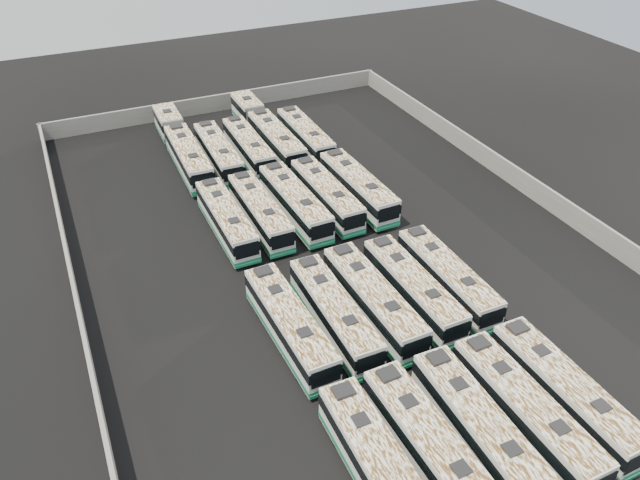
{
  "coord_description": "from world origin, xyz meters",
  "views": [
    {
      "loc": [
        -20.55,
        -40.17,
        32.97
      ],
      "look_at": [
        -1.66,
        1.05,
        1.6
      ],
      "focal_mm": 35.0,
      "sensor_mm": 36.0,
      "label": 1
    }
  ],
  "objects_px": {
    "bus_midfront_right": "(413,289)",
    "bus_back_right": "(266,130)",
    "bus_front_far_left": "(381,470)",
    "bus_back_left": "(218,153)",
    "bus_back_far_left": "(182,145)",
    "bus_midfront_left": "(334,313)",
    "bus_midback_left": "(260,212)",
    "bus_front_left": "(431,449)",
    "bus_back_center": "(249,147)",
    "bus_front_right": "(525,412)",
    "bus_midfront_far_left": "(290,325)",
    "bus_midback_center": "(295,203)",
    "bus_midfront_center": "(373,300)",
    "bus_midback_far_right": "(358,187)",
    "bus_front_center": "(480,431)",
    "bus_midfront_far_right": "(447,277)",
    "bus_midback_far_left": "(227,220)",
    "bus_midback_right": "(326,195)",
    "bus_front_far_right": "(565,392)",
    "bus_back_far_right": "(305,136)"
  },
  "relations": [
    {
      "from": "bus_midback_center",
      "to": "bus_back_right",
      "type": "relative_size",
      "value": 0.64
    },
    {
      "from": "bus_front_far_right",
      "to": "bus_back_far_right",
      "type": "bearing_deg",
      "value": 88.98
    },
    {
      "from": "bus_front_center",
      "to": "bus_back_far_right",
      "type": "distance_m",
      "value": 43.33
    },
    {
      "from": "bus_front_far_left",
      "to": "bus_midback_left",
      "type": "distance_m",
      "value": 29.5
    },
    {
      "from": "bus_front_left",
      "to": "bus_back_center",
      "type": "relative_size",
      "value": 1.04
    },
    {
      "from": "bus_front_far_left",
      "to": "bus_back_left",
      "type": "distance_m",
      "value": 42.81
    },
    {
      "from": "bus_midfront_far_left",
      "to": "bus_midback_center",
      "type": "height_order",
      "value": "bus_midback_center"
    },
    {
      "from": "bus_midfront_center",
      "to": "bus_back_left",
      "type": "relative_size",
      "value": 1.04
    },
    {
      "from": "bus_back_far_left",
      "to": "bus_back_right",
      "type": "bearing_deg",
      "value": 0.77
    },
    {
      "from": "bus_midback_right",
      "to": "bus_back_left",
      "type": "relative_size",
      "value": 1.01
    },
    {
      "from": "bus_front_left",
      "to": "bus_front_right",
      "type": "relative_size",
      "value": 1.0
    },
    {
      "from": "bus_midback_far_right",
      "to": "bus_back_far_left",
      "type": "height_order",
      "value": "bus_back_far_left"
    },
    {
      "from": "bus_midfront_right",
      "to": "bus_midback_far_right",
      "type": "height_order",
      "value": "bus_midback_far_right"
    },
    {
      "from": "bus_front_center",
      "to": "bus_midback_right",
      "type": "xyz_separation_m",
      "value": [
        3.47,
        29.58,
        -0.04
      ]
    },
    {
      "from": "bus_back_left",
      "to": "bus_back_right",
      "type": "distance_m",
      "value": 7.73
    },
    {
      "from": "bus_back_far_left",
      "to": "bus_back_left",
      "type": "distance_m",
      "value": 4.74
    },
    {
      "from": "bus_front_right",
      "to": "bus_midback_center",
      "type": "bearing_deg",
      "value": 95.7
    },
    {
      "from": "bus_midback_left",
      "to": "bus_back_center",
      "type": "height_order",
      "value": "bus_midback_left"
    },
    {
      "from": "bus_midback_left",
      "to": "bus_midback_center",
      "type": "xyz_separation_m",
      "value": [
        3.6,
        0.06,
        0.07
      ]
    },
    {
      "from": "bus_midback_right",
      "to": "bus_back_right",
      "type": "xyz_separation_m",
      "value": [
        -0.08,
        16.62,
        0.05
      ]
    },
    {
      "from": "bus_front_far_right",
      "to": "bus_midback_center",
      "type": "xyz_separation_m",
      "value": [
        -6.78,
        29.28,
        0.02
      ]
    },
    {
      "from": "bus_front_far_left",
      "to": "bus_back_center",
      "type": "bearing_deg",
      "value": 81.56
    },
    {
      "from": "bus_midfront_right",
      "to": "bus_midback_center",
      "type": "relative_size",
      "value": 0.97
    },
    {
      "from": "bus_midfront_left",
      "to": "bus_midback_right",
      "type": "xyz_separation_m",
      "value": [
        6.9,
        16.13,
        0.01
      ]
    },
    {
      "from": "bus_back_far_left",
      "to": "bus_back_center",
      "type": "relative_size",
      "value": 1.63
    },
    {
      "from": "bus_midfront_far_left",
      "to": "bus_midback_center",
      "type": "bearing_deg",
      "value": 64.56
    },
    {
      "from": "bus_midfront_far_left",
      "to": "bus_midfront_far_right",
      "type": "distance_m",
      "value": 13.82
    },
    {
      "from": "bus_front_left",
      "to": "bus_midfront_far_left",
      "type": "bearing_deg",
      "value": 103.13
    },
    {
      "from": "bus_midfront_left",
      "to": "bus_midback_left",
      "type": "bearing_deg",
      "value": 90.97
    },
    {
      "from": "bus_back_far_left",
      "to": "bus_midback_right",
      "type": "bearing_deg",
      "value": -57.33
    },
    {
      "from": "bus_midback_far_right",
      "to": "bus_front_left",
      "type": "bearing_deg",
      "value": -110.79
    },
    {
      "from": "bus_back_right",
      "to": "bus_front_left",
      "type": "bearing_deg",
      "value": -98.42
    },
    {
      "from": "bus_front_right",
      "to": "bus_back_left",
      "type": "distance_m",
      "value": 43.35
    },
    {
      "from": "bus_midback_far_left",
      "to": "bus_back_right",
      "type": "distance_m",
      "value": 19.71
    },
    {
      "from": "bus_back_left",
      "to": "bus_back_center",
      "type": "bearing_deg",
      "value": 2.5
    },
    {
      "from": "bus_back_far_left",
      "to": "bus_back_far_right",
      "type": "bearing_deg",
      "value": -13.17
    },
    {
      "from": "bus_midfront_left",
      "to": "bus_midfront_center",
      "type": "height_order",
      "value": "bus_midfront_center"
    },
    {
      "from": "bus_back_far_left",
      "to": "bus_back_left",
      "type": "xyz_separation_m",
      "value": [
        3.23,
        -3.47,
        -0.07
      ]
    },
    {
      "from": "bus_midfront_far_left",
      "to": "bus_midback_right",
      "type": "relative_size",
      "value": 1.01
    },
    {
      "from": "bus_midback_left",
      "to": "bus_midback_center",
      "type": "relative_size",
      "value": 0.96
    },
    {
      "from": "bus_front_center",
      "to": "bus_midback_left",
      "type": "relative_size",
      "value": 1.04
    },
    {
      "from": "bus_midfront_far_left",
      "to": "bus_midfront_center",
      "type": "distance_m",
      "value": 6.91
    },
    {
      "from": "bus_midfront_right",
      "to": "bus_back_right",
      "type": "relative_size",
      "value": 0.62
    },
    {
      "from": "bus_front_right",
      "to": "bus_front_center",
      "type": "bearing_deg",
      "value": 179.3
    },
    {
      "from": "bus_front_left",
      "to": "bus_front_center",
      "type": "relative_size",
      "value": 1.0
    },
    {
      "from": "bus_front_right",
      "to": "bus_midfront_right",
      "type": "xyz_separation_m",
      "value": [
        0.05,
        13.47,
        -0.05
      ]
    },
    {
      "from": "bus_back_right",
      "to": "bus_back_center",
      "type": "bearing_deg",
      "value": -135.27
    },
    {
      "from": "bus_midback_right",
      "to": "bus_midback_far_right",
      "type": "height_order",
      "value": "bus_midback_far_right"
    },
    {
      "from": "bus_back_right",
      "to": "bus_midfront_right",
      "type": "bearing_deg",
      "value": -89.75
    },
    {
      "from": "bus_midback_far_right",
      "to": "bus_midfront_far_right",
      "type": "bearing_deg",
      "value": -91.64
    }
  ]
}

